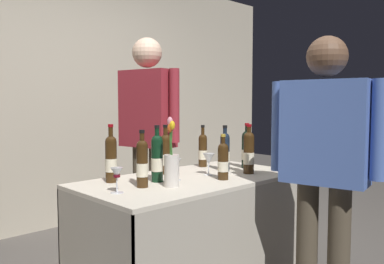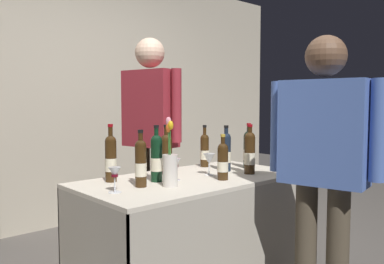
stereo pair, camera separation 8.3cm
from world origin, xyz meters
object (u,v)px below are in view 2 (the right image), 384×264
object	(u,v)px
wine_glass_near_taster	(115,174)
vendor_presenter	(150,123)
wine_glass_near_vendor	(175,164)
taster_foreground_right	(324,154)
flower_vase	(170,166)
tasting_table	(192,211)
wine_glass_mid	(209,159)
featured_wine_bottle	(223,161)
display_bottle_0	(226,151)

from	to	relation	value
wine_glass_near_taster	vendor_presenter	world-z (taller)	vendor_presenter
wine_glass_near_vendor	taster_foreground_right	distance (m)	0.90
flower_vase	wine_glass_near_taster	bearing A→B (deg)	166.26
tasting_table	wine_glass_mid	world-z (taller)	wine_glass_mid
flower_vase	vendor_presenter	distance (m)	1.01
flower_vase	tasting_table	bearing A→B (deg)	23.90
wine_glass_near_vendor	wine_glass_near_taster	bearing A→B (deg)	-174.08
featured_wine_bottle	wine_glass_near_taster	bearing A→B (deg)	168.64
wine_glass_near_taster	vendor_presenter	bearing A→B (deg)	44.02
tasting_table	taster_foreground_right	bearing A→B (deg)	-74.10
wine_glass_near_taster	flower_vase	bearing A→B (deg)	-13.74
tasting_table	flower_vase	bearing A→B (deg)	-156.10
flower_vase	wine_glass_mid	bearing A→B (deg)	14.95
tasting_table	vendor_presenter	world-z (taller)	vendor_presenter
wine_glass_mid	taster_foreground_right	xyz separation A→B (m)	(0.09, -0.80, 0.10)
tasting_table	display_bottle_0	size ratio (longest dim) A/B	4.55
vendor_presenter	featured_wine_bottle	bearing A→B (deg)	-18.21
tasting_table	taster_foreground_right	size ratio (longest dim) A/B	0.94
wine_glass_near_vendor	taster_foreground_right	world-z (taller)	taster_foreground_right
tasting_table	featured_wine_bottle	world-z (taller)	featured_wine_bottle
wine_glass_mid	wine_glass_near_taster	bearing A→B (deg)	-177.30
tasting_table	featured_wine_bottle	xyz separation A→B (m)	(0.09, -0.19, 0.35)
taster_foreground_right	tasting_table	bearing A→B (deg)	4.14
taster_foreground_right	flower_vase	bearing A→B (deg)	25.26
display_bottle_0	flower_vase	world-z (taller)	flower_vase
wine_glass_near_vendor	taster_foreground_right	size ratio (longest dim) A/B	0.09
flower_vase	vendor_presenter	size ratio (longest dim) A/B	0.23
wine_glass_mid	taster_foreground_right	size ratio (longest dim) A/B	0.09
wine_glass_mid	wine_glass_near_vendor	bearing A→B (deg)	177.34
display_bottle_0	wine_glass_near_taster	size ratio (longest dim) A/B	2.35
tasting_table	taster_foreground_right	distance (m)	0.95
tasting_table	flower_vase	world-z (taller)	flower_vase
flower_vase	featured_wine_bottle	bearing A→B (deg)	-9.29
featured_wine_bottle	wine_glass_near_vendor	bearing A→B (deg)	140.93
wine_glass_mid	vendor_presenter	xyz separation A→B (m)	(0.05, 0.75, 0.22)
tasting_table	wine_glass_near_taster	size ratio (longest dim) A/B	10.71
featured_wine_bottle	flower_vase	size ratio (longest dim) A/B	0.71
featured_wine_bottle	display_bottle_0	world-z (taller)	display_bottle_0
wine_glass_near_taster	taster_foreground_right	world-z (taller)	taster_foreground_right
taster_foreground_right	wine_glass_near_vendor	bearing A→B (deg)	12.77
wine_glass_near_vendor	taster_foreground_right	xyz separation A→B (m)	(0.37, -0.81, 0.11)
wine_glass_mid	flower_vase	world-z (taller)	flower_vase
vendor_presenter	taster_foreground_right	bearing A→B (deg)	-10.55
display_bottle_0	wine_glass_near_taster	bearing A→B (deg)	-175.86
tasting_table	vendor_presenter	distance (m)	0.94
wine_glass_near_vendor	vendor_presenter	distance (m)	0.84
wine_glass_mid	flower_vase	size ratio (longest dim) A/B	0.36
featured_wine_bottle	vendor_presenter	distance (m)	0.95
display_bottle_0	wine_glass_mid	distance (m)	0.21
wine_glass_near_taster	wine_glass_mid	bearing A→B (deg)	2.70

